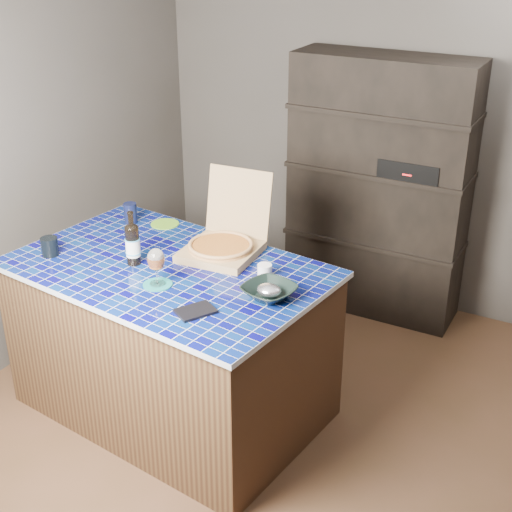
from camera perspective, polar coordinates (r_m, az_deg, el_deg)
The scene contains 14 objects.
room at distance 3.50m, azimuth 1.72°, elevation 3.05°, with size 3.50×3.50×3.50m.
shelving_unit at distance 4.95m, azimuth 9.79°, elevation 5.30°, with size 1.20×0.41×1.80m.
kitchen_island at distance 4.02m, azimuth -6.75°, elevation -6.66°, with size 1.78×1.25×0.91m.
pizza_box at distance 3.90m, azimuth -2.67°, elevation 0.99°, with size 0.42×0.49×0.42m.
mead_bottle at distance 3.81m, azimuth -9.84°, elevation 0.98°, with size 0.08×0.08×0.30m.
teal_trivet at distance 3.62m, azimuth -7.88°, elevation -2.28°, with size 0.15×0.15×0.01m, color #15726B.
wine_glass at distance 3.56m, azimuth -8.01°, elevation -0.34°, with size 0.09×0.09×0.20m.
tumbler at distance 4.04m, azimuth -16.18°, elevation 0.73°, with size 0.09×0.09×0.10m, color black.
dvd_case at distance 3.36m, azimuth -4.86°, elevation -4.42°, with size 0.13×0.18×0.01m, color black.
bowl at distance 3.46m, azimuth 1.05°, elevation -2.88°, with size 0.25×0.25×0.06m, color black.
foil_contents at distance 3.46m, azimuth 1.05°, elevation -2.74°, with size 0.12×0.10×0.06m, color silver.
white_jar at distance 3.66m, azimuth 0.70°, elevation -1.16°, with size 0.08×0.08×0.06m, color white.
navy_cup at distance 4.36m, azimuth -10.02°, elevation 3.41°, with size 0.08×0.08×0.12m, color black.
green_trivet at distance 4.33m, azimuth -7.30°, elevation 2.57°, with size 0.17×0.17×0.01m, color #67A924.
Camera 1 is at (1.45, -2.89, 2.60)m, focal length 50.00 mm.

